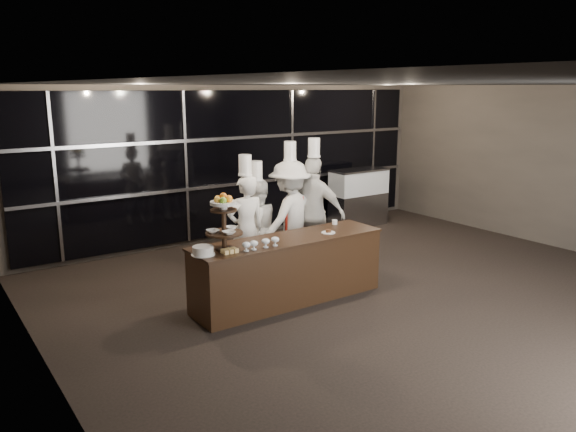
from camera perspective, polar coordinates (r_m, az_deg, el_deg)
room at (r=7.37m, az=14.88°, el=1.12°), size 10.00×10.00×10.00m
window_wall at (r=11.16m, az=-4.76°, el=5.42°), size 8.60×0.10×2.80m
buffet_counter at (r=7.89m, az=0.05°, el=-5.44°), size 2.84×0.74×0.92m
display_stand at (r=7.15m, az=-6.55°, el=-0.19°), size 0.48×0.48×0.74m
compotes at (r=7.25m, az=-2.83°, el=-2.70°), size 0.55×0.11×0.12m
layer_cake at (r=7.06m, az=-8.64°, el=-3.51°), size 0.30×0.30×0.11m
pastry_squares at (r=7.10m, az=-5.95°, el=-3.54°), size 0.19×0.13×0.05m
small_plate at (r=8.04m, az=4.12°, el=-1.63°), size 0.20×0.20×0.05m
chef_cup at (r=8.55m, az=4.76°, el=-0.63°), size 0.08×0.08×0.07m
display_case at (r=12.26m, az=7.18°, el=2.18°), size 1.29×0.56×1.24m
chef_a at (r=8.51m, az=-4.27°, el=-1.26°), size 0.63×0.42×1.99m
chef_b at (r=8.96m, az=-3.17°, el=-1.08°), size 0.80×0.65×1.84m
chef_c at (r=9.01m, az=0.20°, el=-0.06°), size 1.34×1.01×2.14m
chef_d at (r=9.19m, az=2.59°, el=0.33°), size 0.94×1.18×2.17m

